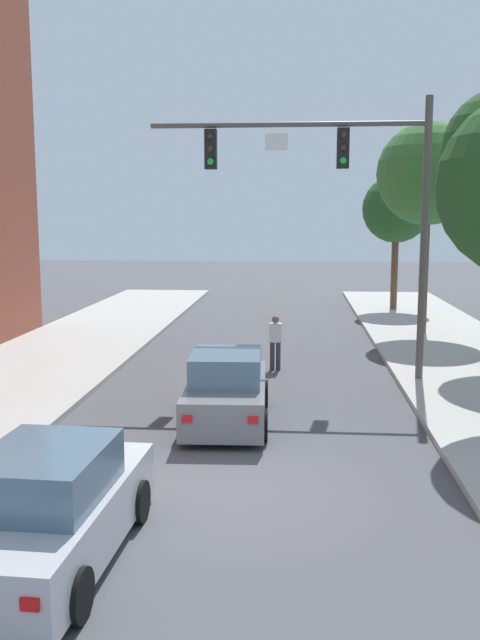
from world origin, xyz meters
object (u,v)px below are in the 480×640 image
at_px(car_following_silver, 50,511).
at_px(pedestrian_crossing_road, 275,340).
at_px(street_tree_third, 428,175).
at_px(street_tree_farthest, 396,209).
at_px(traffic_signal_mast, 345,185).
at_px(car_lead_grey, 227,390).

xyz_separation_m(car_following_silver, pedestrian_crossing_road, (2.60, 11.87, 0.19)).
height_order(car_following_silver, pedestrian_crossing_road, pedestrian_crossing_road).
xyz_separation_m(street_tree_third, street_tree_farthest, (-0.16, 6.69, -1.20)).
xyz_separation_m(traffic_signal_mast, pedestrian_crossing_road, (-1.85, 1.36, -4.47)).
relative_size(car_following_silver, pedestrian_crossing_road, 2.62).
bearing_deg(car_lead_grey, traffic_signal_mast, 55.39).
distance_m(car_lead_grey, street_tree_third, 14.40).
xyz_separation_m(traffic_signal_mast, street_tree_third, (3.58, 7.74, 0.69)).
relative_size(car_lead_grey, street_tree_third, 0.55).
xyz_separation_m(car_lead_grey, street_tree_third, (6.35, 11.76, 5.35)).
xyz_separation_m(pedestrian_crossing_road, street_tree_third, (5.43, 6.38, 5.16)).
bearing_deg(street_tree_farthest, pedestrian_crossing_road, -111.96).
bearing_deg(traffic_signal_mast, pedestrian_crossing_road, 143.66).
distance_m(traffic_signal_mast, car_following_silver, 12.33).
height_order(car_lead_grey, street_tree_third, street_tree_third).
height_order(pedestrian_crossing_road, street_tree_farthest, street_tree_farthest).
relative_size(traffic_signal_mast, car_lead_grey, 1.75).
distance_m(pedestrian_crossing_road, street_tree_third, 9.84).
relative_size(traffic_signal_mast, street_tree_farthest, 1.18).
bearing_deg(pedestrian_crossing_road, street_tree_farthest, 68.04).
bearing_deg(car_following_silver, traffic_signal_mast, 67.06).
relative_size(car_lead_grey, pedestrian_crossing_road, 2.62).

